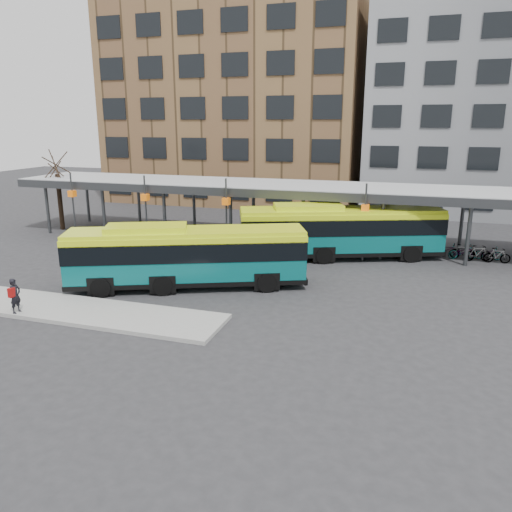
% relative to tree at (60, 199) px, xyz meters
% --- Properties ---
extents(ground, '(120.00, 120.00, 0.00)m').
position_rel_tree_xyz_m(ground, '(18.00, -12.00, -2.43)').
color(ground, '#28282B').
rests_on(ground, ground).
extents(boarding_island, '(14.00, 3.00, 0.18)m').
position_rel_tree_xyz_m(boarding_island, '(12.50, -15.00, -2.34)').
color(boarding_island, gray).
rests_on(boarding_island, ground).
extents(canopy, '(40.00, 6.53, 4.80)m').
position_rel_tree_xyz_m(canopy, '(17.94, 0.87, 1.47)').
color(canopy, '#999B9E').
rests_on(canopy, ground).
extents(tree, '(1.64, 1.64, 5.60)m').
position_rel_tree_xyz_m(tree, '(0.00, 0.00, 0.00)').
color(tree, black).
rests_on(tree, ground).
extents(building_brick, '(26.00, 14.00, 22.00)m').
position_rel_tree_xyz_m(building_brick, '(8.00, 20.00, 8.57)').
color(building_brick, brown).
rests_on(building_brick, ground).
extents(building_grey, '(24.00, 14.00, 20.00)m').
position_rel_tree_xyz_m(building_grey, '(34.00, 20.00, 7.57)').
color(building_grey, slate).
rests_on(building_grey, ground).
extents(bus_front, '(12.13, 7.07, 3.33)m').
position_rel_tree_xyz_m(bus_front, '(15.80, -10.20, -0.70)').
color(bus_front, '#075657').
rests_on(bus_front, ground).
extents(bus_rear, '(12.65, 7.03, 3.46)m').
position_rel_tree_xyz_m(bus_rear, '(22.49, -2.05, -0.63)').
color(bus_rear, '#075657').
rests_on(bus_rear, ground).
extents(pedestrian, '(0.39, 0.62, 1.57)m').
position_rel_tree_xyz_m(pedestrian, '(10.34, -16.21, -1.46)').
color(pedestrian, black).
rests_on(pedestrian, boarding_island).
extents(bike_rack, '(4.64, 1.47, 1.00)m').
position_rel_tree_xyz_m(bike_rack, '(30.37, 0.07, -1.97)').
color(bike_rack, slate).
rests_on(bike_rack, ground).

